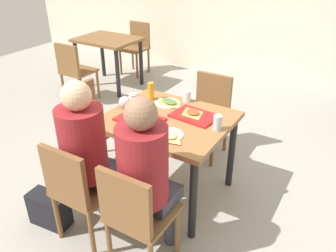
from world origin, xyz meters
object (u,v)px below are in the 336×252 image
Objects in this scene: paper_plate_near_edge at (169,135)px; pizza_slice_b at (192,112)px; chair_left_end at (90,120)px; background_chair_far at (137,44)px; person_in_red at (87,149)px; pizza_slice_a at (140,119)px; foil_bundle at (125,102)px; background_table at (108,47)px; chair_near_left at (78,188)px; handbag at (49,209)px; person_in_brown_jacket at (146,170)px; plastic_cup_a at (187,96)px; pizza_slice_d at (167,135)px; main_table at (168,129)px; background_chair_near at (74,69)px; chair_far_side at (209,109)px; pizza_slice_c at (169,102)px; soda_can at (218,123)px; plastic_cup_b at (145,132)px; paper_plate_center at (167,103)px; condiment_bottle at (151,91)px; plastic_cup_c at (133,99)px; tray_red_far at (194,116)px; tray_red_near at (140,119)px.

paper_plate_near_edge is 0.39m from pizza_slice_b.
chair_left_end and background_chair_far have the same top height.
person_in_red reaches higher than pizza_slice_a.
foil_bundle is 2.47m from background_table.
chair_near_left is at bearing -54.09° from background_table.
paper_plate_near_edge is 0.69× the size of handbag.
person_in_brown_jacket is 5.37× the size of pizza_slice_b.
plastic_cup_a is at bearing 77.92° from person_in_red.
main_table is at bearing 120.20° from pizza_slice_d.
main_table is 1.11× the size of background_table.
background_chair_near is at bearing 137.59° from person_in_red.
pizza_slice_a is at bearing 80.30° from person_in_red.
foil_bundle is (-0.57, -0.17, 0.03)m from pizza_slice_b.
pizza_slice_b is at bearing 90.42° from paper_plate_near_edge.
chair_left_end is at bearing -54.96° from background_table.
chair_far_side reaches higher than pizza_slice_c.
person_in_red reaches higher than main_table.
soda_can is at bearing 46.15° from person_in_red.
chair_near_left and background_chair_near have the same top height.
person_in_red reaches higher than handbag.
plastic_cup_b is at bearing -37.76° from foil_bundle.
main_table is 8.16× the size of soda_can.
person_in_brown_jacket is at bearing -54.07° from plastic_cup_b.
plastic_cup_b is (0.17, -0.61, 0.05)m from paper_plate_center.
handbag is (-0.75, -0.98, -0.63)m from pizza_slice_b.
pizza_slice_a is 1.42× the size of condiment_bottle.
chair_far_side is 2.33m from background_table.
plastic_cup_c is (-0.15, 0.88, 0.31)m from chair_near_left.
tray_red_far is 0.45m from pizza_slice_a.
paper_plate_near_edge is at bearing -20.75° from foil_bundle.
person_in_brown_jacket is 5.70× the size of paper_plate_near_edge.
person_in_red is at bearing -85.34° from condiment_bottle.
person_in_red is 3.08m from background_table.
condiment_bottle is at bearing 169.10° from pizza_slice_b.
chair_left_end is 8.43× the size of foil_bundle.
paper_plate_near_edge is 0.56m from pizza_slice_c.
plastic_cup_b is at bearing -60.16° from condiment_bottle.
pizza_slice_a is 0.25× the size of background_table.
chair_far_side is 0.54m from plastic_cup_a.
plastic_cup_b and foil_bundle have the same top height.
person_in_brown_jacket reaches higher than chair_near_left.
paper_plate_center is 2.50m from background_table.
handbag is at bearing -125.69° from main_table.
main_table is at bearing -143.24° from tray_red_far.
plastic_cup_b reaches higher than handbag.
plastic_cup_b is (0.20, -0.22, 0.04)m from tray_red_near.
plastic_cup_b is at bearing 125.93° from person_in_brown_jacket.
chair_far_side is 2.34× the size of tray_red_near.
background_chair_near is at bearing 148.17° from foil_bundle.
paper_plate_near_edge is at bearing -12.66° from pizza_slice_a.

